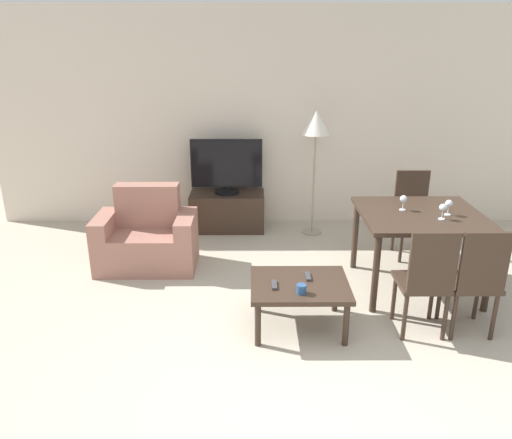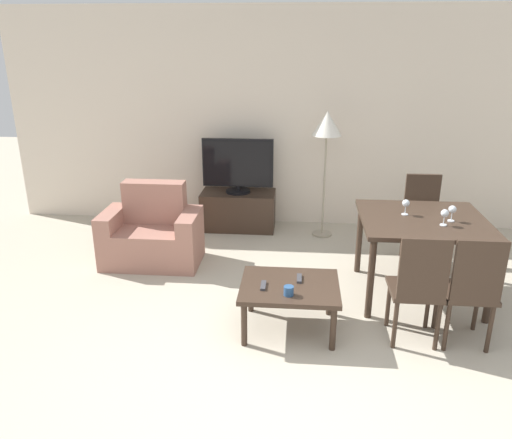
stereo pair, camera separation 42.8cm
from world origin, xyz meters
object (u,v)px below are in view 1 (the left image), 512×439
(remote_secondary, at_px, (308,276))
(wine_glass_right, at_px, (403,200))
(remote_primary, at_px, (274,285))
(tv_stand, at_px, (227,211))
(armchair, at_px, (147,239))
(tv, at_px, (227,167))
(coffee_table, at_px, (300,288))
(floor_lamp, at_px, (316,128))
(dining_table, at_px, (420,222))
(dining_chair_near, at_px, (426,278))
(wine_glass_center, at_px, (449,205))
(dining_chair_far, at_px, (412,210))
(cup_white_near, at_px, (301,289))
(wine_glass_left, at_px, (443,209))
(dining_chair_near_right, at_px, (475,278))

(remote_secondary, height_order, wine_glass_right, wine_glass_right)
(remote_primary, relative_size, wine_glass_right, 1.03)
(tv_stand, bearing_deg, armchair, -125.68)
(tv, xyz_separation_m, remote_secondary, (0.79, -2.24, -0.39))
(coffee_table, bearing_deg, armchair, 140.80)
(tv_stand, relative_size, floor_lamp, 0.61)
(floor_lamp, bearing_deg, remote_primary, -104.22)
(remote_secondary, bearing_deg, remote_primary, -152.20)
(dining_table, distance_m, remote_primary, 1.62)
(tv, bearing_deg, dining_chair_near, -55.33)
(remote_secondary, bearing_deg, wine_glass_center, 22.49)
(wine_glass_center, bearing_deg, dining_chair_far, 91.62)
(armchair, distance_m, dining_chair_far, 2.92)
(wine_glass_center, height_order, wine_glass_right, same)
(wine_glass_right, bearing_deg, cup_white_near, -136.87)
(armchair, bearing_deg, tv_stand, 54.32)
(floor_lamp, relative_size, wine_glass_left, 10.45)
(tv, distance_m, dining_chair_near, 3.01)
(coffee_table, height_order, wine_glass_center, wine_glass_center)
(armchair, bearing_deg, dining_chair_near, -28.38)
(armchair, xyz_separation_m, wine_glass_right, (2.54, -0.44, 0.57))
(wine_glass_right, bearing_deg, dining_chair_far, 65.08)
(cup_white_near, distance_m, wine_glass_right, 1.48)
(wine_glass_left, bearing_deg, cup_white_near, -151.51)
(dining_chair_near_right, bearing_deg, tv_stand, 130.37)
(dining_chair_far, height_order, wine_glass_left, dining_chair_far)
(tv, relative_size, wine_glass_center, 6.03)
(cup_white_near, bearing_deg, remote_primary, 148.86)
(dining_table, xyz_separation_m, dining_chair_near, (-0.20, -0.83, -0.16))
(armchair, bearing_deg, dining_chair_far, 6.18)
(dining_chair_far, relative_size, wine_glass_center, 6.46)
(dining_table, bearing_deg, tv, 139.36)
(tv_stand, relative_size, dining_chair_near, 0.98)
(tv, height_order, dining_chair_near_right, tv)
(remote_primary, distance_m, wine_glass_right, 1.57)
(tv_stand, height_order, floor_lamp, floor_lamp)
(dining_chair_far, bearing_deg, dining_chair_near, -103.26)
(dining_chair_far, relative_size, dining_chair_near_right, 1.00)
(armchair, bearing_deg, floor_lamp, 27.13)
(floor_lamp, height_order, cup_white_near, floor_lamp)
(remote_secondary, distance_m, wine_glass_left, 1.39)
(coffee_table, xyz_separation_m, floor_lamp, (0.36, 2.19, 0.95))
(dining_table, height_order, cup_white_near, dining_table)
(coffee_table, distance_m, cup_white_near, 0.20)
(dining_chair_near_right, xyz_separation_m, floor_lamp, (-1.03, 2.31, 0.80))
(cup_white_near, bearing_deg, remote_secondary, 73.69)
(remote_secondary, xyz_separation_m, wine_glass_center, (1.33, 0.55, 0.45))
(coffee_table, distance_m, wine_glass_left, 1.51)
(dining_table, height_order, dining_chair_far, dining_chair_far)
(dining_table, height_order, wine_glass_center, wine_glass_center)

